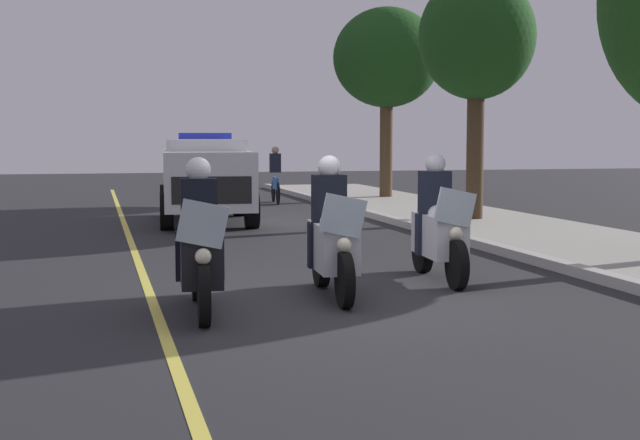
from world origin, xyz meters
TOP-DOWN VIEW (x-y plane):
  - ground_plane at (0.00, 0.00)m, footprint 80.00×80.00m
  - curb_strip at (0.00, 3.81)m, footprint 48.00×0.24m
  - lane_stripe_center at (0.00, -2.11)m, footprint 48.00×0.12m
  - police_motorcycle_lead_left at (0.22, -1.63)m, footprint 2.14×0.62m
  - police_motorcycle_lead_right at (-0.36, 0.04)m, footprint 2.14×0.62m
  - police_motorcycle_trailing at (-1.17, 1.76)m, footprint 2.14×0.62m
  - police_suv at (-10.27, -0.27)m, footprint 5.03×2.36m
  - cyclist_background at (-15.67, 2.46)m, footprint 1.76×0.34m
  - tree_far_back at (-8.65, 5.67)m, footprint 2.63×2.63m
  - tree_behind_suv at (-16.38, 6.16)m, footprint 3.34×3.34m

SIDE VIEW (x-z plane):
  - ground_plane at x=0.00m, z-range 0.00..0.00m
  - lane_stripe_center at x=0.00m, z-range 0.00..0.01m
  - curb_strip at x=0.00m, z-range 0.00..0.15m
  - police_motorcycle_lead_left at x=0.22m, z-range -0.16..1.56m
  - police_motorcycle_lead_right at x=-0.36m, z-range -0.16..1.56m
  - police_motorcycle_trailing at x=-1.17m, z-range -0.16..1.56m
  - cyclist_background at x=-15.67m, z-range 0.00..1.69m
  - police_suv at x=-10.27m, z-range 0.04..2.09m
  - tree_far_back at x=-8.65m, z-range 1.39..6.91m
  - tree_behind_suv at x=-16.38m, z-range 1.45..7.34m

